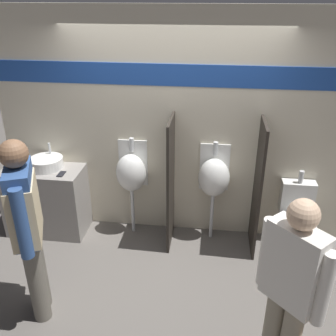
{
  "coord_description": "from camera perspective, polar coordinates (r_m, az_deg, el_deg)",
  "views": [
    {
      "loc": [
        0.47,
        -3.51,
        2.84
      ],
      "look_at": [
        0.0,
        0.17,
        1.05
      ],
      "focal_mm": 40.0,
      "sensor_mm": 36.0,
      "label": 1
    }
  ],
  "objects": [
    {
      "name": "ground_plane",
      "position": [
        4.54,
        -0.28,
        -12.98
      ],
      "size": [
        16.0,
        16.0,
        0.0
      ],
      "primitive_type": "plane",
      "color": "#5B5651"
    },
    {
      "name": "person_in_vest",
      "position": [
        3.46,
        -20.75,
        -7.56
      ],
      "size": [
        0.39,
        0.58,
        1.78
      ],
      "rotation": [
        0.0,
        0.0,
        1.97
      ],
      "color": "#666056",
      "rests_on": "ground_plane"
    },
    {
      "name": "person_with_lanyard",
      "position": [
        2.94,
        18.05,
        -17.07
      ],
      "size": [
        0.43,
        0.44,
        1.64
      ],
      "rotation": [
        0.0,
        0.0,
        2.34
      ],
      "color": "gray",
      "rests_on": "ground_plane"
    },
    {
      "name": "cell_phone",
      "position": [
        4.56,
        -15.94,
        -0.88
      ],
      "size": [
        0.07,
        0.14,
        0.01
      ],
      "color": "black",
      "rests_on": "sink_counter"
    },
    {
      "name": "sink_counter",
      "position": [
        4.96,
        -18.02,
        -4.7
      ],
      "size": [
        0.97,
        0.5,
        0.87
      ],
      "color": "gray",
      "rests_on": "ground_plane"
    },
    {
      "name": "sink_basin",
      "position": [
        4.75,
        -18.04,
        0.74
      ],
      "size": [
        0.4,
        0.4,
        0.27
      ],
      "color": "white",
      "rests_on": "sink_counter"
    },
    {
      "name": "urinal_far",
      "position": [
        4.42,
        7.0,
        -1.41
      ],
      "size": [
        0.37,
        0.29,
        1.24
      ],
      "color": "silver",
      "rests_on": "ground_plane"
    },
    {
      "name": "urinal_near_counter",
      "position": [
        4.52,
        -5.62,
        -0.69
      ],
      "size": [
        0.37,
        0.29,
        1.24
      ],
      "color": "silver",
      "rests_on": "ground_plane"
    },
    {
      "name": "toilet",
      "position": [
        4.65,
        19.02,
        -8.34
      ],
      "size": [
        0.39,
        0.55,
        0.96
      ],
      "color": "white",
      "rests_on": "ground_plane"
    },
    {
      "name": "divider_near_counter",
      "position": [
        4.34,
        0.4,
        -2.41
      ],
      "size": [
        0.03,
        0.55,
        1.58
      ],
      "color": "#28231E",
      "rests_on": "ground_plane"
    },
    {
      "name": "divider_mid",
      "position": [
        4.35,
        13.46,
        -3.12
      ],
      "size": [
        0.03,
        0.55,
        1.58
      ],
      "color": "#28231E",
      "rests_on": "ground_plane"
    },
    {
      "name": "display_wall",
      "position": [
        4.39,
        0.71,
        6.08
      ],
      "size": [
        4.19,
        0.07,
        2.7
      ],
      "color": "beige",
      "rests_on": "ground_plane"
    }
  ]
}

